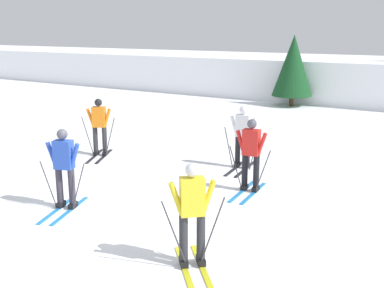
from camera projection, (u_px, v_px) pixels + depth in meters
ground_plane at (113, 210)px, 9.78m from camera, size 120.00×120.00×0.00m
far_snow_ridge at (352, 78)px, 25.63m from camera, size 80.00×7.69×2.13m
skier_yellow at (192, 212)px, 7.26m from camera, size 1.36×1.43×1.71m
skier_blue at (64, 167)px, 9.67m from camera, size 0.95×1.63×1.71m
skier_orange at (99, 125)px, 13.80m from camera, size 1.04×1.60×1.71m
skier_white at (243, 135)px, 12.55m from camera, size 1.00×1.63×1.71m
skier_red at (251, 153)px, 10.72m from camera, size 1.00×1.63×1.71m
conifer_far_centre at (293, 66)px, 22.61m from camera, size 1.97×1.97×3.45m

